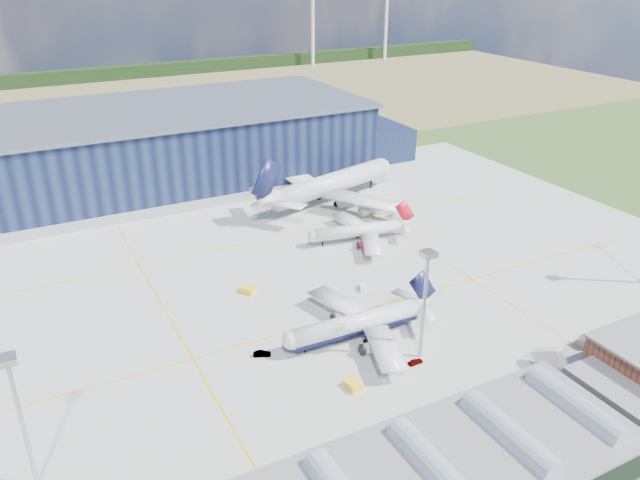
{
  "coord_description": "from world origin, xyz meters",
  "views": [
    {
      "loc": [
        -54.81,
        -110.99,
        72.26
      ],
      "look_at": [
        9.77,
        12.04,
        8.14
      ],
      "focal_mm": 35.0,
      "sensor_mm": 36.0,
      "label": 1
    }
  ],
  "objects": [
    {
      "name": "glass_concourse",
      "position": [
        -6.45,
        -60.0,
        3.69
      ],
      "size": [
        78.0,
        23.0,
        8.6
      ],
      "color": "black",
      "rests_on": "ground"
    },
    {
      "name": "airliner_navy",
      "position": [
        1.81,
        -18.73,
        5.92
      ],
      "size": [
        37.56,
        36.79,
        11.85
      ],
      "primitive_type": null,
      "rotation": [
        0.0,
        0.0,
        3.11
      ],
      "color": "silver",
      "rests_on": "ground"
    },
    {
      "name": "light_mast_west",
      "position": [
        -60.0,
        -30.0,
        15.43
      ],
      "size": [
        2.6,
        2.6,
        23.0
      ],
      "color": "#ABADB2",
      "rests_on": "ground"
    },
    {
      "name": "gse_tug_a",
      "position": [
        -10.69,
        9.39,
        0.71
      ],
      "size": [
        3.56,
        3.97,
        1.41
      ],
      "primitive_type": "cube",
      "rotation": [
        0.0,
        0.0,
        0.56
      ],
      "color": "yellow",
      "rests_on": "ground"
    },
    {
      "name": "airstair",
      "position": [
        28.91,
        -44.61,
        1.69
      ],
      "size": [
        3.71,
        5.67,
        3.38
      ],
      "primitive_type": "cube",
      "rotation": [
        0.0,
        0.0,
        0.33
      ],
      "color": "silver",
      "rests_on": "ground"
    },
    {
      "name": "farmland",
      "position": [
        0.0,
        220.0,
        0.0
      ],
      "size": [
        600.0,
        220.0,
        0.01
      ],
      "primitive_type": "cube",
      "color": "olive",
      "rests_on": "ground"
    },
    {
      "name": "airliner_widebody",
      "position": [
        34.88,
        51.9,
        9.6
      ],
      "size": [
        72.03,
        71.14,
        19.2
      ],
      "primitive_type": null,
      "rotation": [
        0.0,
        0.0,
        0.27
      ],
      "color": "silver",
      "rests_on": "ground"
    },
    {
      "name": "gse_cart_a",
      "position": [
        14.13,
        -1.85,
        0.64
      ],
      "size": [
        2.93,
        3.48,
        1.28
      ],
      "primitive_type": "cube",
      "rotation": [
        0.0,
        0.0,
        -0.38
      ],
      "color": "silver",
      "rests_on": "ground"
    },
    {
      "name": "ground",
      "position": [
        0.0,
        0.0,
        0.0
      ],
      "size": [
        600.0,
        600.0,
        0.0
      ],
      "primitive_type": "plane",
      "color": "#2E491B",
      "rests_on": "ground"
    },
    {
      "name": "light_mast_center",
      "position": [
        10.0,
        -30.0,
        15.43
      ],
      "size": [
        2.6,
        2.6,
        23.0
      ],
      "color": "#ABADB2",
      "rests_on": "ground"
    },
    {
      "name": "car_a",
      "position": [
        7.67,
        -31.6,
        0.54
      ],
      "size": [
        3.21,
        1.36,
        1.08
      ],
      "primitive_type": "imported",
      "rotation": [
        0.0,
        0.0,
        1.6
      ],
      "color": "#99999E",
      "rests_on": "ground"
    },
    {
      "name": "airliner_red",
      "position": [
        26.51,
        22.0,
        5.16
      ],
      "size": [
        36.91,
        36.37,
        10.32
      ],
      "primitive_type": null,
      "rotation": [
        0.0,
        0.0,
        2.95
      ],
      "color": "silver",
      "rests_on": "ground"
    },
    {
      "name": "gse_van_b",
      "position": [
        45.52,
        42.97,
        1.09
      ],
      "size": [
        5.01,
        4.76,
        2.18
      ],
      "primitive_type": "cube",
      "rotation": [
        0.0,
        0.0,
        0.85
      ],
      "color": "silver",
      "rests_on": "ground"
    },
    {
      "name": "gse_tug_c",
      "position": [
        48.13,
        62.0,
        0.66
      ],
      "size": [
        2.38,
        3.32,
        1.33
      ],
      "primitive_type": "cube",
      "rotation": [
        0.0,
        0.0,
        0.17
      ],
      "color": "yellow",
      "rests_on": "ground"
    },
    {
      "name": "gse_tug_b",
      "position": [
        -6.82,
        -32.41,
        0.7
      ],
      "size": [
        2.38,
        3.38,
        1.4
      ],
      "primitive_type": "cube",
      "rotation": [
        0.0,
        0.0,
        0.07
      ],
      "color": "yellow",
      "rests_on": "ground"
    },
    {
      "name": "hangar",
      "position": [
        2.81,
        94.8,
        11.62
      ],
      "size": [
        145.0,
        62.0,
        26.1
      ],
      "color": "black",
      "rests_on": "ground"
    },
    {
      "name": "apron",
      "position": [
        0.0,
        10.0,
        0.03
      ],
      "size": [
        220.0,
        160.0,
        0.08
      ],
      "color": "gray",
      "rests_on": "ground"
    },
    {
      "name": "car_b",
      "position": [
        -17.57,
        -15.47,
        0.58
      ],
      "size": [
        3.7,
        2.52,
        1.15
      ],
      "primitive_type": "imported",
      "rotation": [
        0.0,
        0.0,
        1.16
      ],
      "color": "#99999E",
      "rests_on": "ground"
    },
    {
      "name": "gse_van_a",
      "position": [
        43.69,
        -43.0,
        1.35
      ],
      "size": [
        6.2,
        2.71,
        2.7
      ],
      "primitive_type": "cube",
      "rotation": [
        0.0,
        0.0,
        1.57
      ],
      "color": "silver",
      "rests_on": "ground"
    },
    {
      "name": "gse_cart_b",
      "position": [
        17.29,
        62.0,
        0.68
      ],
      "size": [
        3.79,
        3.52,
        1.37
      ],
      "primitive_type": "cube",
      "rotation": [
        0.0,
        0.0,
        0.97
      ],
      "color": "silver",
      "rests_on": "ground"
    },
    {
      "name": "treeline",
      "position": [
        0.0,
        300.0,
        4.0
      ],
      "size": [
        600.0,
        8.0,
        8.0
      ],
      "primitive_type": "cube",
      "color": "black",
      "rests_on": "ground"
    }
  ]
}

